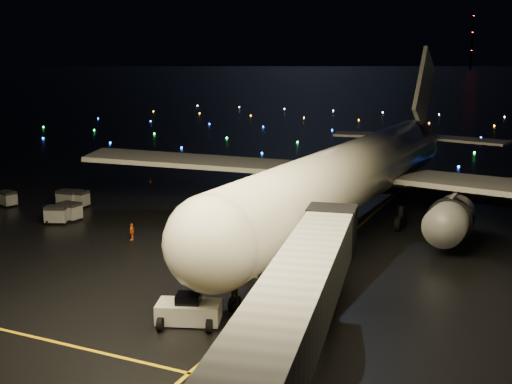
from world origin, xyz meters
TOP-DOWN VIEW (x-y plane):
  - ground at (0.00, 300.00)m, footprint 2000.00×2000.00m
  - lane_centre at (12.00, 15.00)m, footprint 0.25×80.00m
  - airliner at (11.60, 25.34)m, footprint 64.45×61.49m
  - pushback_tug at (8.61, -4.25)m, footprint 4.43×3.28m
  - belt_loader at (7.40, 6.20)m, footprint 6.18×3.05m
  - crew_c at (-5.50, 9.54)m, footprint 0.59×0.98m
  - safety_cone_0 at (3.08, 20.46)m, footprint 0.59×0.59m
  - safety_cone_1 at (5.68, 21.58)m, footprint 0.57×0.57m
  - safety_cone_2 at (-4.00, 20.31)m, footprint 0.53×0.53m
  - safety_cone_3 at (-19.27, 33.03)m, footprint 0.49×0.49m
  - radio_mast at (-60.00, 740.00)m, footprint 1.80×1.80m
  - taxiway_lights at (0.00, 106.00)m, footprint 164.00×92.00m
  - baggage_cart_0 at (-15.52, 12.89)m, footprint 2.26×1.66m
  - baggage_cart_1 at (-15.86, 11.31)m, footprint 2.50×2.18m
  - baggage_cart_2 at (-19.63, 17.44)m, footprint 2.30×1.68m
  - baggage_cart_3 at (-18.63, 17.88)m, footprint 2.18×1.54m
  - baggage_cart_4 at (-26.11, 14.98)m, footprint 2.27×1.88m

SIDE VIEW (x-z plane):
  - ground at x=0.00m, z-range 0.00..0.00m
  - lane_centre at x=12.00m, z-range 0.00..0.02m
  - taxiway_lights at x=0.00m, z-range 0.00..0.36m
  - safety_cone_2 at x=-4.00m, z-range 0.00..0.46m
  - safety_cone_3 at x=-19.27m, z-range 0.00..0.51m
  - safety_cone_1 at x=5.68m, z-range 0.00..0.51m
  - safety_cone_0 at x=3.08m, z-range 0.00..0.52m
  - crew_c at x=-5.50m, z-range 0.00..1.57m
  - baggage_cart_4 at x=-26.11m, z-range 0.00..1.67m
  - baggage_cart_1 at x=-15.86m, z-range 0.00..1.78m
  - baggage_cart_0 at x=-15.52m, z-range 0.00..1.83m
  - baggage_cart_3 at x=-18.63m, z-range 0.00..1.84m
  - baggage_cart_2 at x=-19.63m, z-range 0.00..1.88m
  - pushback_tug at x=8.61m, z-range 0.00..1.89m
  - belt_loader at x=7.40m, z-range 0.00..2.89m
  - airliner at x=11.60m, z-range 0.00..17.56m
  - radio_mast at x=-60.00m, z-range 0.00..64.00m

